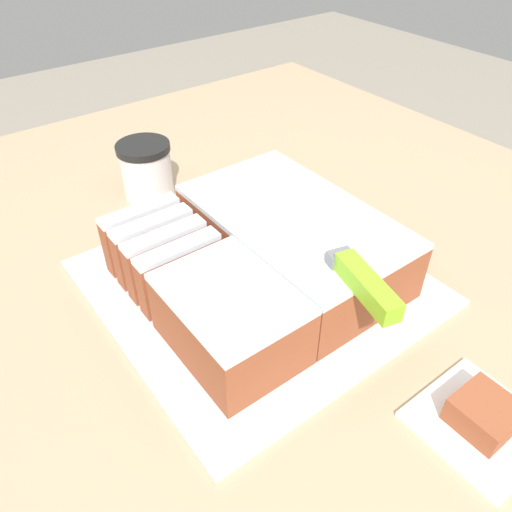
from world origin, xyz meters
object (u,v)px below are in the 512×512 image
(cake, at_px, (263,257))
(knife, at_px, (344,262))
(coffee_cup, at_px, (146,170))
(cake_board, at_px, (256,282))
(brownie, at_px, (484,413))

(cake, relative_size, knife, 0.93)
(cake, relative_size, coffee_cup, 3.28)
(cake_board, height_order, cake, cake)
(brownie, bearing_deg, knife, -174.54)
(cake_board, xyz_separation_m, cake, (0.01, 0.01, 0.04))
(cake_board, distance_m, knife, 0.15)
(knife, height_order, brownie, knife)
(cake, bearing_deg, knife, 13.38)
(brownie, bearing_deg, cake, -171.55)
(knife, xyz_separation_m, coffee_cup, (-0.39, -0.04, -0.05))
(knife, xyz_separation_m, brownie, (0.18, 0.02, -0.07))
(cake_board, height_order, coffee_cup, coffee_cup)
(cake_board, relative_size, cake, 1.30)
(cake, distance_m, coffee_cup, 0.29)
(cake_board, xyz_separation_m, brownie, (0.29, 0.05, 0.02))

